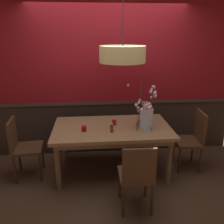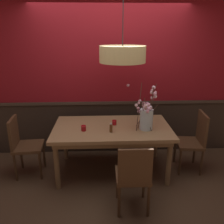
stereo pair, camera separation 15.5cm
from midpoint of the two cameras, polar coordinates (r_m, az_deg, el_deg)
name	(u,v)px [view 1 (the left image)]	position (r m, az deg, el deg)	size (l,w,h in m)	color
ground_plane	(112,170)	(3.88, -1.18, -13.78)	(24.00, 24.00, 0.00)	#4C3321
back_wall	(108,76)	(4.07, -2.07, 8.54)	(4.42, 0.14, 2.76)	#2D2119
dining_table	(112,132)	(3.57, -1.25, -4.78)	(1.72, 0.99, 0.75)	#997047
chair_far_side_right	(123,119)	(4.49, 1.77, -1.69)	(0.47, 0.42, 0.93)	#4C301C
chair_head_east_end	(193,137)	(3.92, 17.66, -5.77)	(0.42, 0.46, 0.93)	#4C301C
chair_near_side_right	(137,174)	(2.88, 4.40, -14.62)	(0.41, 0.41, 0.89)	#4C301C
chair_head_west_end	(22,145)	(3.77, -21.80, -7.39)	(0.44, 0.44, 0.91)	#4C301C
vase_with_blossoms	(146,116)	(3.45, 6.93, -1.03)	(0.44, 0.37, 0.65)	silver
candle_holder_nearer_center	(114,122)	(3.60, -0.74, -2.51)	(0.07, 0.07, 0.07)	#9E0F14
candle_holder_nearer_edge	(84,129)	(3.40, -8.02, -3.96)	(0.07, 0.07, 0.08)	#9E0F14
condiment_bottle	(112,128)	(3.33, -1.42, -3.81)	(0.04, 0.04, 0.13)	brown
pendant_lamp	(122,54)	(3.31, 1.13, 13.66)	(0.63, 0.63, 1.07)	tan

